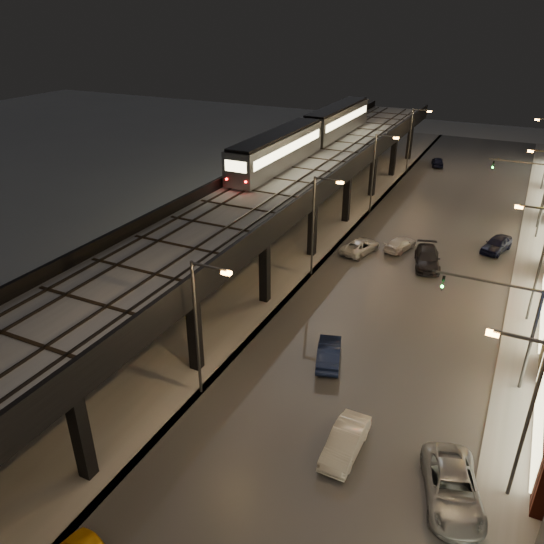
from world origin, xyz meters
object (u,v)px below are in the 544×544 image
at_px(car_near_white, 329,353).
at_px(car_onc_dark, 452,489).
at_px(subway_train, 311,133).
at_px(car_mid_silver, 360,247).
at_px(car_far_white, 438,162).
at_px(car_mid_dark, 400,245).
at_px(car_onc_red, 497,245).
at_px(car_onc_white, 427,259).
at_px(car_onc_silver, 345,442).

xyz_separation_m(car_near_white, car_onc_dark, (9.24, -7.93, 0.06)).
bearing_deg(subway_train, car_mid_silver, -49.10).
bearing_deg(car_far_white, car_mid_dark, 80.69).
bearing_deg(car_onc_red, car_far_white, 127.98).
bearing_deg(car_far_white, car_onc_white, 85.37).
height_order(car_onc_silver, car_onc_dark, car_onc_dark).
height_order(car_mid_silver, car_onc_silver, car_onc_silver).
height_order(car_far_white, car_onc_silver, car_onc_silver).
bearing_deg(car_near_white, car_onc_silver, 99.68).
relative_size(car_mid_silver, car_mid_dark, 1.11).
distance_m(car_onc_dark, car_onc_red, 31.99).
bearing_deg(car_onc_dark, car_near_white, 122.38).
bearing_deg(car_near_white, car_onc_dark, 122.42).
height_order(car_near_white, car_onc_silver, car_onc_silver).
relative_size(car_mid_silver, car_onc_dark, 0.85).
xyz_separation_m(car_far_white, car_onc_red, (10.93, -29.06, 0.08)).
xyz_separation_m(car_mid_dark, car_onc_white, (3.11, -2.48, 0.16)).
bearing_deg(car_onc_white, subway_train, 130.44).
bearing_deg(car_far_white, car_onc_red, 97.08).
xyz_separation_m(car_mid_silver, car_onc_silver, (7.14, -25.21, 0.07)).
bearing_deg(car_mid_dark, car_onc_white, 156.90).
relative_size(car_mid_dark, car_onc_red, 0.96).
relative_size(subway_train, car_far_white, 8.98).
xyz_separation_m(subway_train, car_mid_dark, (13.60, -9.55, -7.74)).
bearing_deg(car_onc_white, car_mid_dark, 127.60).
xyz_separation_m(car_mid_silver, car_far_white, (0.89, 35.15, 0.02)).
distance_m(car_far_white, car_onc_dark, 62.18).
distance_m(car_onc_white, car_onc_red, 8.25).
bearing_deg(car_mid_silver, car_onc_silver, 120.81).
bearing_deg(car_near_white, car_mid_silver, -95.89).
xyz_separation_m(car_near_white, car_onc_red, (8.32, 24.04, 0.04)).
height_order(subway_train, car_near_white, subway_train).
bearing_deg(subway_train, car_far_white, 64.32).
height_order(subway_train, car_mid_silver, subway_train).
relative_size(subway_train, car_onc_white, 6.69).
relative_size(car_mid_silver, car_far_white, 1.18).
xyz_separation_m(car_onc_silver, car_onc_red, (4.68, 31.30, 0.03)).
bearing_deg(subway_train, car_mid_dark, -35.08).
distance_m(car_mid_silver, car_mid_dark, 4.05).
bearing_deg(car_mid_silver, car_mid_dark, -129.74).
relative_size(car_near_white, car_onc_red, 0.97).
xyz_separation_m(subway_train, car_onc_red, (22.11, -5.80, -7.61)).
bearing_deg(car_onc_silver, car_near_white, 117.33).
height_order(car_far_white, car_onc_white, car_onc_white).
bearing_deg(car_onc_dark, car_onc_silver, 156.17).
xyz_separation_m(car_near_white, car_mid_silver, (-3.50, 17.95, -0.06)).
xyz_separation_m(car_mid_dark, car_onc_silver, (3.83, -27.55, 0.11)).
bearing_deg(car_onc_silver, car_onc_white, 92.38).
relative_size(subway_train, car_onc_red, 8.07).
relative_size(car_mid_dark, car_onc_silver, 0.96).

